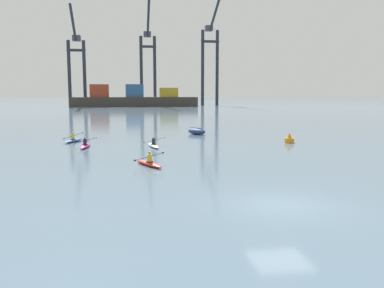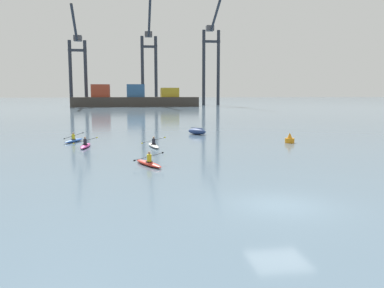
# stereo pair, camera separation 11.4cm
# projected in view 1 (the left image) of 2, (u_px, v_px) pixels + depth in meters

# --- Properties ---
(ground_plane) EXTENTS (800.00, 800.00, 0.00)m
(ground_plane) POSITION_uv_depth(u_px,v_px,m) (281.00, 205.00, 17.25)
(ground_plane) COLOR slate
(container_barge) EXTENTS (43.57, 9.11, 7.71)m
(container_barge) POSITION_uv_depth(u_px,v_px,m) (134.00, 99.00, 140.94)
(container_barge) COLOR #38332D
(container_barge) RESTS_ON ground
(gantry_crane_west) EXTENTS (6.50, 16.04, 33.70)m
(gantry_crane_west) POSITION_uv_depth(u_px,v_px,m) (76.00, 61.00, 143.36)
(gantry_crane_west) COLOR #232833
(gantry_crane_west) RESTS_ON ground
(gantry_crane_west_mid) EXTENTS (6.41, 19.29, 38.54)m
(gantry_crane_west_mid) POSITION_uv_depth(u_px,v_px,m) (148.00, 58.00, 154.23)
(gantry_crane_west_mid) COLOR #232833
(gantry_crane_west_mid) RESTS_ON ground
(gantry_crane_east_mid) EXTENTS (6.88, 21.71, 37.93)m
(gantry_crane_east_mid) POSITION_uv_depth(u_px,v_px,m) (210.00, 55.00, 152.38)
(gantry_crane_east_mid) COLOR #232833
(gantry_crane_east_mid) RESTS_ON ground
(capsized_dinghy) EXTENTS (2.41, 2.75, 0.76)m
(capsized_dinghy) POSITION_uv_depth(u_px,v_px,m) (197.00, 131.00, 46.59)
(capsized_dinghy) COLOR navy
(capsized_dinghy) RESTS_ON ground
(channel_buoy) EXTENTS (0.90, 0.90, 1.00)m
(channel_buoy) POSITION_uv_depth(u_px,v_px,m) (289.00, 139.00, 38.74)
(channel_buoy) COLOR orange
(channel_buoy) RESTS_ON ground
(kayak_magenta) EXTENTS (2.23, 3.44, 0.95)m
(kayak_magenta) POSITION_uv_depth(u_px,v_px,m) (85.00, 145.00, 35.51)
(kayak_magenta) COLOR #C13384
(kayak_magenta) RESTS_ON ground
(kayak_white) EXTENTS (2.23, 3.45, 0.95)m
(kayak_white) POSITION_uv_depth(u_px,v_px,m) (153.00, 145.00, 35.74)
(kayak_white) COLOR silver
(kayak_white) RESTS_ON ground
(kayak_blue) EXTENTS (2.08, 3.39, 1.00)m
(kayak_blue) POSITION_uv_depth(u_px,v_px,m) (74.00, 140.00, 39.44)
(kayak_blue) COLOR #2856B2
(kayak_blue) RESTS_ON ground
(kayak_red) EXTENTS (2.09, 3.35, 0.95)m
(kayak_red) POSITION_uv_depth(u_px,v_px,m) (149.00, 163.00, 26.66)
(kayak_red) COLOR red
(kayak_red) RESTS_ON ground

